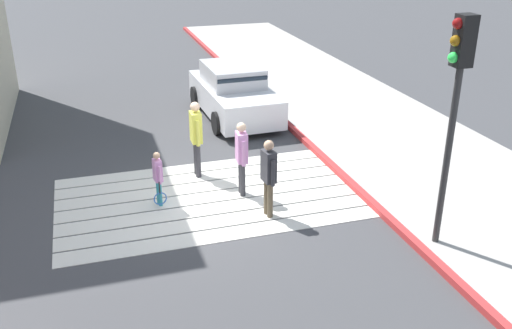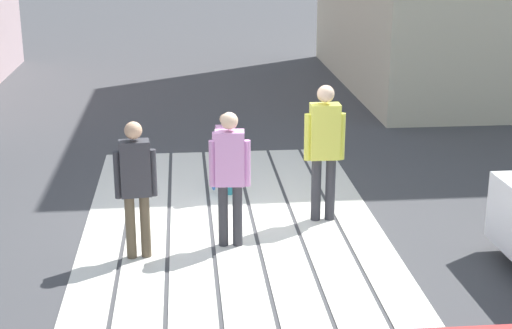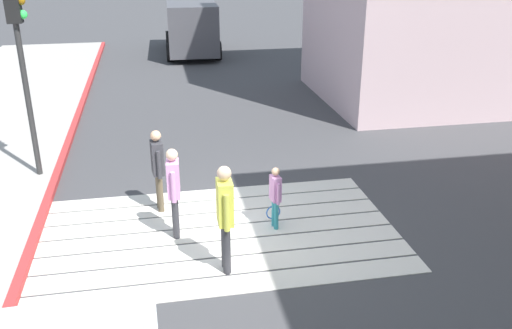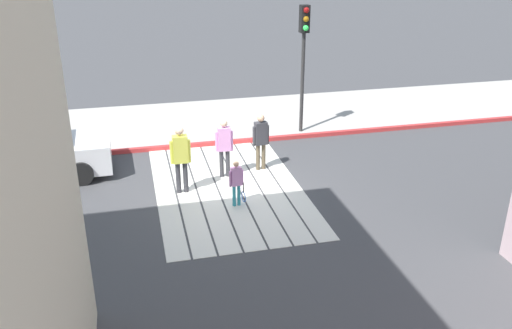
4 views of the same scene
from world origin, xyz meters
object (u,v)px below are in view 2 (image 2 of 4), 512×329
at_px(pedestrian_adult_lead, 324,143).
at_px(pedestrian_adult_trailing, 230,170).
at_px(pedestrian_adult_side, 136,180).
at_px(pedestrian_child_with_racket, 224,151).

xyz_separation_m(pedestrian_adult_lead, pedestrian_adult_trailing, (-0.73, 1.26, -0.08)).
relative_size(pedestrian_adult_side, pedestrian_child_with_racket, 1.37).
distance_m(pedestrian_adult_trailing, pedestrian_adult_side, 1.12).
xyz_separation_m(pedestrian_adult_side, pedestrian_child_with_racket, (2.05, -1.12, -0.29)).
bearing_deg(pedestrian_child_with_racket, pedestrian_adult_trailing, 179.01).
bearing_deg(pedestrian_adult_lead, pedestrian_child_with_racket, 48.77).
relative_size(pedestrian_adult_lead, pedestrian_adult_side, 1.10).
height_order(pedestrian_adult_lead, pedestrian_child_with_racket, pedestrian_adult_lead).
relative_size(pedestrian_adult_lead, pedestrian_child_with_racket, 1.51).
bearing_deg(pedestrian_adult_lead, pedestrian_adult_trailing, 119.98).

